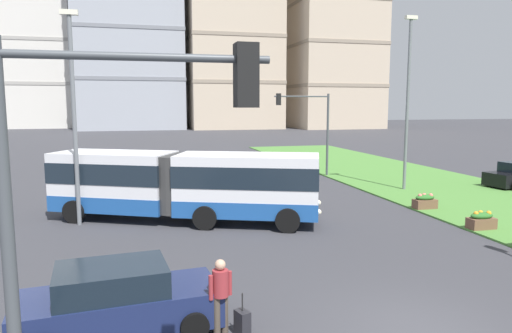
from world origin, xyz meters
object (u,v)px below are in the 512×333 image
traffic_light_near_left (99,197)px  apartment_tower_centre (233,18)px  rolling_suitcase (242,323)px  streetlight_left (74,110)px  flower_planter_3 (425,201)px  car_white_van (137,171)px  streetlight_median (408,97)px  apartment_tower_eastcentre (332,8)px  pedestrian_crossing (220,292)px  apartment_tower_westcentre (128,10)px  articulated_bus (184,184)px  car_navy_sedan (118,301)px  flower_planter_2 (481,220)px  traffic_light_far_right (310,120)px  apartment_tower_west (20,2)px

traffic_light_near_left → apartment_tower_centre: bearing=77.4°
rolling_suitcase → streetlight_left: bearing=112.5°
streetlight_left → flower_planter_3: bearing=-4.2°
car_white_van → flower_planter_3: 18.14m
streetlight_median → apartment_tower_eastcentre: size_ratio=0.20×
car_white_van → traffic_light_near_left: size_ratio=0.77×
flower_planter_3 → pedestrian_crossing: bearing=-140.2°
pedestrian_crossing → streetlight_left: 12.40m
apartment_tower_westcentre → articulated_bus: bearing=-88.1°
apartment_tower_westcentre → streetlight_left: bearing=-91.2°
car_navy_sedan → flower_planter_2: bearing=20.8°
apartment_tower_eastcentre → articulated_bus: bearing=-117.4°
car_white_van → streetlight_median: (15.45, -7.16, 4.77)m
flower_planter_2 → apartment_tower_westcentre: apartment_tower_westcentre is taller
flower_planter_3 → traffic_light_near_left: traffic_light_near_left is taller
rolling_suitcase → apartment_tower_westcentre: bearing=91.8°
pedestrian_crossing → traffic_light_far_right: size_ratio=0.30×
apartment_tower_west → apartment_tower_westcentre: 26.88m
pedestrian_crossing → rolling_suitcase: 0.85m
traffic_light_far_right → traffic_light_near_left: bearing=-116.1°
pedestrian_crossing → streetlight_left: streetlight_left is taller
rolling_suitcase → streetlight_median: bearing=48.4°
car_navy_sedan → apartment_tower_centre: size_ratio=0.10×
car_white_van → articulated_bus: bearing=-80.1°
pedestrian_crossing → apartment_tower_eastcentre: (40.34, 87.78, 24.90)m
articulated_bus → apartment_tower_west: size_ratio=0.22×
apartment_tower_west → flower_planter_3: bearing=-68.7°
rolling_suitcase → flower_planter_2: (11.38, 6.16, 0.11)m
apartment_tower_eastcentre → flower_planter_3: bearing=-110.1°
flower_planter_2 → traffic_light_far_right: (-1.73, 15.09, 3.63)m
articulated_bus → traffic_light_near_left: size_ratio=2.00×
articulated_bus → apartment_tower_centre: 84.17m
articulated_bus → car_navy_sedan: (-2.48, -9.95, -0.90)m
traffic_light_near_left → traffic_light_far_right: 27.84m
flower_planter_2 → apartment_tower_west: 110.39m
pedestrian_crossing → traffic_light_near_left: traffic_light_near_left is taller
traffic_light_near_left → car_white_van: bearing=89.0°
articulated_bus → flower_planter_2: (11.57, -4.62, -1.23)m
apartment_tower_westcentre → apartment_tower_eastcentre: apartment_tower_eastcentre is taller
apartment_tower_westcentre → car_white_van: bearing=-89.4°
apartment_tower_west → streetlight_median: bearing=-66.7°
rolling_suitcase → apartment_tower_eastcentre: 99.93m
car_navy_sedan → apartment_tower_westcentre: bearing=90.2°
articulated_bus → flower_planter_3: bearing=-3.7°
flower_planter_3 → traffic_light_near_left: size_ratio=0.19×
car_white_van → traffic_light_near_left: bearing=-91.0°
pedestrian_crossing → traffic_light_far_right: (10.10, 21.05, 3.05)m
pedestrian_crossing → apartment_tower_centre: 94.40m
traffic_light_far_right → apartment_tower_centre: bearing=82.8°
rolling_suitcase → flower_planter_2: bearing=28.4°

